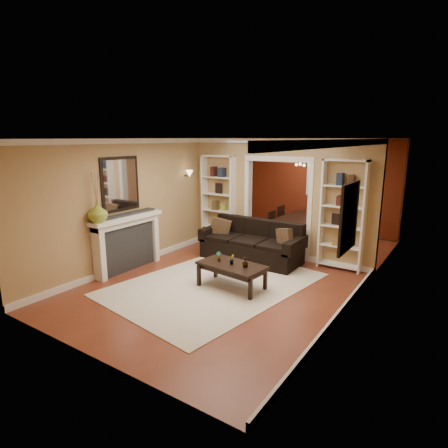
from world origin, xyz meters
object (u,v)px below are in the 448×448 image
Objects in this scene: fireplace at (128,243)px; bookshelf_left at (219,202)px; sofa at (251,241)px; coffee_table at (232,276)px; bookshelf_right at (343,216)px; dining_table at (302,228)px.

bookshelf_left is at bearing 77.95° from fireplace.
sofa reaches higher than coffee_table.
coffee_table is 2.70m from bookshelf_right.
bookshelf_left is at bearing 180.00° from bookshelf_right.
bookshelf_right is at bearing -138.41° from dining_table.
bookshelf_left is 1.30× the size of dining_table.
fireplace is at bearing -133.01° from sofa.
sofa is 1.00× the size of bookshelf_right.
sofa is at bearing 46.99° from fireplace.
bookshelf_left reaches higher than coffee_table.
bookshelf_left is at bearing 155.61° from sofa.
coffee_table is (0.49, -1.58, -0.22)m from sofa.
bookshelf_right is 2.54m from dining_table.
sofa is 1.00× the size of bookshelf_left.
bookshelf_left is 2.49m from dining_table.
dining_table is (-0.26, 3.95, 0.08)m from coffee_table.
sofa is 1.67m from coffee_table.
sofa is at bearing -162.33° from bookshelf_right.
fireplace is (-1.82, -1.95, 0.13)m from sofa.
fireplace is at bearing -102.05° from bookshelf_left.
fireplace is (-3.64, -2.53, -0.57)m from bookshelf_right.
fireplace reaches higher than sofa.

